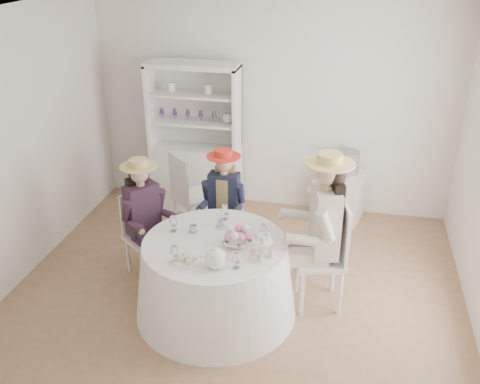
# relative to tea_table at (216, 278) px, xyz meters

# --- Properties ---
(ground) EXTENTS (4.50, 4.50, 0.00)m
(ground) POSITION_rel_tea_table_xyz_m (0.13, 0.39, -0.38)
(ground) COLOR #846142
(ground) RESTS_ON ground
(ceiling) EXTENTS (4.50, 4.50, 0.00)m
(ceiling) POSITION_rel_tea_table_xyz_m (0.13, 0.39, 2.32)
(ceiling) COLOR white
(ceiling) RESTS_ON wall_back
(wall_back) EXTENTS (4.50, 0.00, 4.50)m
(wall_back) POSITION_rel_tea_table_xyz_m (0.13, 2.39, 0.97)
(wall_back) COLOR silver
(wall_back) RESTS_ON ground
(wall_front) EXTENTS (4.50, 0.00, 4.50)m
(wall_front) POSITION_rel_tea_table_xyz_m (0.13, -1.61, 0.97)
(wall_front) COLOR silver
(wall_front) RESTS_ON ground
(wall_left) EXTENTS (0.00, 4.50, 4.50)m
(wall_left) POSITION_rel_tea_table_xyz_m (-2.12, 0.39, 0.97)
(wall_left) COLOR silver
(wall_left) RESTS_ON ground
(tea_table) EXTENTS (1.52, 1.52, 0.76)m
(tea_table) POSITION_rel_tea_table_xyz_m (0.00, 0.00, 0.00)
(tea_table) COLOR white
(tea_table) RESTS_ON ground
(hutch) EXTENTS (1.13, 0.44, 1.91)m
(hutch) POSITION_rel_tea_table_xyz_m (-0.80, 2.11, 0.30)
(hutch) COLOR silver
(hutch) RESTS_ON ground
(side_table) EXTENTS (0.50, 0.50, 0.65)m
(side_table) POSITION_rel_tea_table_xyz_m (1.11, 2.12, -0.05)
(side_table) COLOR silver
(side_table) RESTS_ON ground
(hatbox) EXTENTS (0.28, 0.28, 0.28)m
(hatbox) POSITION_rel_tea_table_xyz_m (1.11, 2.12, 0.41)
(hatbox) COLOR black
(hatbox) RESTS_ON side_table
(guest_left) EXTENTS (0.56, 0.54, 1.30)m
(guest_left) POSITION_rel_tea_table_xyz_m (-0.87, 0.47, 0.36)
(guest_left) COLOR silver
(guest_left) RESTS_ON ground
(guest_mid) EXTENTS (0.45, 0.48, 1.27)m
(guest_mid) POSITION_rel_tea_table_xyz_m (-0.16, 0.98, 0.34)
(guest_mid) COLOR silver
(guest_mid) RESTS_ON ground
(guest_right) EXTENTS (0.63, 0.59, 1.58)m
(guest_right) POSITION_rel_tea_table_xyz_m (0.93, 0.33, 0.51)
(guest_right) COLOR silver
(guest_right) RESTS_ON ground
(spare_chair) EXTENTS (0.60, 0.60, 1.03)m
(spare_chair) POSITION_rel_tea_table_xyz_m (-0.69, 1.37, 0.17)
(spare_chair) COLOR silver
(spare_chair) RESTS_ON ground
(teacup_a) EXTENTS (0.10, 0.10, 0.06)m
(teacup_a) POSITION_rel_tea_table_xyz_m (-0.24, 0.14, 0.41)
(teacup_a) COLOR white
(teacup_a) RESTS_ON tea_table
(teacup_b) EXTENTS (0.09, 0.09, 0.07)m
(teacup_b) POSITION_rel_tea_table_xyz_m (-0.02, 0.28, 0.42)
(teacup_b) COLOR white
(teacup_b) RESTS_ON tea_table
(teacup_c) EXTENTS (0.11, 0.11, 0.08)m
(teacup_c) POSITION_rel_tea_table_xyz_m (0.23, 0.15, 0.42)
(teacup_c) COLOR white
(teacup_c) RESTS_ON tea_table
(flower_bowl) EXTENTS (0.24, 0.24, 0.05)m
(flower_bowl) POSITION_rel_tea_table_xyz_m (0.20, -0.02, 0.41)
(flower_bowl) COLOR white
(flower_bowl) RESTS_ON tea_table
(flower_arrangement) EXTENTS (0.20, 0.20, 0.07)m
(flower_arrangement) POSITION_rel_tea_table_xyz_m (0.21, 0.02, 0.48)
(flower_arrangement) COLOR pink
(flower_arrangement) RESTS_ON tea_table
(table_teapot) EXTENTS (0.26, 0.18, 0.19)m
(table_teapot) POSITION_rel_tea_table_xyz_m (0.11, -0.38, 0.47)
(table_teapot) COLOR white
(table_teapot) RESTS_ON tea_table
(sandwich_plate) EXTENTS (0.25, 0.25, 0.06)m
(sandwich_plate) POSITION_rel_tea_table_xyz_m (-0.15, -0.35, 0.40)
(sandwich_plate) COLOR white
(sandwich_plate) RESTS_ON tea_table
(cupcake_stand) EXTENTS (0.23, 0.23, 0.22)m
(cupcake_stand) POSITION_rel_tea_table_xyz_m (0.46, -0.14, 0.46)
(cupcake_stand) COLOR white
(cupcake_stand) RESTS_ON tea_table
(stemware_set) EXTENTS (0.93, 0.90, 0.15)m
(stemware_set) POSITION_rel_tea_table_xyz_m (0.00, 0.00, 0.46)
(stemware_set) COLOR white
(stemware_set) RESTS_ON tea_table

